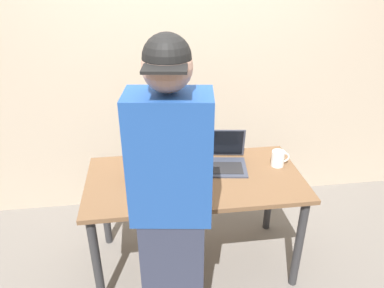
{
  "coord_description": "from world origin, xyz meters",
  "views": [
    {
      "loc": [
        -0.29,
        -2.02,
        2.04
      ],
      "look_at": [
        -0.02,
        0.0,
        0.99
      ],
      "focal_mm": 34.03,
      "sensor_mm": 36.0,
      "label": 1
    }
  ],
  "objects_px": {
    "laptop": "(221,158)",
    "coffee_mug": "(278,158)",
    "beer_bottle_brown": "(146,158)",
    "person_figure": "(172,209)",
    "beer_bottle_amber": "(129,163)"
  },
  "relations": [
    {
      "from": "laptop",
      "to": "coffee_mug",
      "type": "bearing_deg",
      "value": -9.58
    },
    {
      "from": "beer_bottle_brown",
      "to": "coffee_mug",
      "type": "xyz_separation_m",
      "value": [
        0.91,
        -0.02,
        -0.06
      ]
    },
    {
      "from": "beer_bottle_brown",
      "to": "person_figure",
      "type": "xyz_separation_m",
      "value": [
        0.12,
        -0.65,
        0.06
      ]
    },
    {
      "from": "laptop",
      "to": "coffee_mug",
      "type": "relative_size",
      "value": 3.01
    },
    {
      "from": "coffee_mug",
      "to": "person_figure",
      "type": "bearing_deg",
      "value": -141.61
    },
    {
      "from": "beer_bottle_brown",
      "to": "coffee_mug",
      "type": "distance_m",
      "value": 0.91
    },
    {
      "from": "beer_bottle_amber",
      "to": "coffee_mug",
      "type": "bearing_deg",
      "value": 2.67
    },
    {
      "from": "person_figure",
      "to": "coffee_mug",
      "type": "height_order",
      "value": "person_figure"
    },
    {
      "from": "beer_bottle_amber",
      "to": "coffee_mug",
      "type": "height_order",
      "value": "beer_bottle_amber"
    },
    {
      "from": "beer_bottle_amber",
      "to": "person_figure",
      "type": "relative_size",
      "value": 0.18
    },
    {
      "from": "coffee_mug",
      "to": "beer_bottle_amber",
      "type": "bearing_deg",
      "value": -177.33
    },
    {
      "from": "beer_bottle_brown",
      "to": "laptop",
      "type": "bearing_deg",
      "value": 5.13
    },
    {
      "from": "beer_bottle_brown",
      "to": "coffee_mug",
      "type": "bearing_deg",
      "value": -1.24
    },
    {
      "from": "person_figure",
      "to": "coffee_mug",
      "type": "bearing_deg",
      "value": 38.39
    },
    {
      "from": "beer_bottle_brown",
      "to": "person_figure",
      "type": "distance_m",
      "value": 0.66
    }
  ]
}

